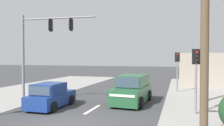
{
  "coord_description": "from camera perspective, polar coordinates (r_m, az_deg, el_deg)",
  "views": [
    {
      "loc": [
        4.86,
        -9.05,
        3.07
      ],
      "look_at": [
        0.91,
        4.0,
        2.75
      ],
      "focal_mm": 35.0,
      "sensor_mm": 36.0,
      "label": 1
    }
  ],
  "objects": [
    {
      "name": "lane_dash_mid",
      "position": [
        13.35,
        -5.11,
        -11.95
      ],
      "size": [
        0.2,
        2.4,
        0.01
      ],
      "primitive_type": "cube",
      "color": "silver",
      "rests_on": "ground"
    },
    {
      "name": "utility_pole_midground_right",
      "position": [
        16.65,
        22.95,
        9.15
      ],
      "size": [
        1.8,
        0.26,
        10.24
      ],
      "color": "brown",
      "rests_on": "ground"
    },
    {
      "name": "hatchback_kerbside_parked",
      "position": [
        14.14,
        -15.69,
        -8.35
      ],
      "size": [
        1.84,
        3.67,
        1.53
      ],
      "color": "navy",
      "rests_on": "ground"
    },
    {
      "name": "lane_dash_far",
      "position": [
        18.0,
        0.92,
        -8.48
      ],
      "size": [
        0.2,
        2.4,
        0.01
      ],
      "primitive_type": "cube",
      "color": "silver",
      "rests_on": "ground"
    },
    {
      "name": "suv_oncoming_mid",
      "position": [
        15.08,
        5.32,
        -7.01
      ],
      "size": [
        2.27,
        4.63,
        1.9
      ],
      "color": "#235633",
      "rests_on": "ground"
    },
    {
      "name": "ground_plane",
      "position": [
        10.72,
        -11.34,
        -15.32
      ],
      "size": [
        140.0,
        140.0,
        0.0
      ],
      "primitive_type": "plane",
      "color": "#3A3A3D"
    },
    {
      "name": "pedestal_signal_far_median",
      "position": [
        20.38,
        16.68,
        -0.56
      ],
      "size": [
        0.44,
        0.29,
        3.56
      ],
      "color": "slate",
      "rests_on": "ground"
    },
    {
      "name": "pedestal_signal_right_kerb",
      "position": [
        12.71,
        21.11,
        -1.7
      ],
      "size": [
        0.44,
        0.31,
        3.56
      ],
      "color": "slate",
      "rests_on": "ground"
    },
    {
      "name": "traffic_signal_mast",
      "position": [
        15.55,
        -18.27,
        5.23
      ],
      "size": [
        5.28,
        0.58,
        6.0
      ],
      "color": "slate",
      "rests_on": "ground"
    }
  ]
}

